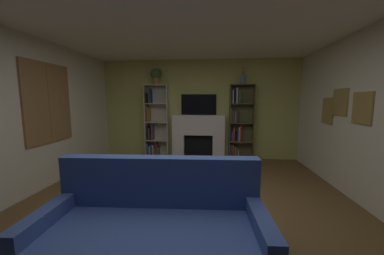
{
  "coord_description": "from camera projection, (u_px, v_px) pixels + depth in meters",
  "views": [
    {
      "loc": [
        0.38,
        -2.64,
        1.54
      ],
      "look_at": [
        0.0,
        1.2,
        1.04
      ],
      "focal_mm": 20.13,
      "sensor_mm": 36.0,
      "label": 1
    }
  ],
  "objects": [
    {
      "name": "ground_plane",
      "position": [
        183.0,
        217.0,
        2.84
      ],
      "size": [
        7.21,
        7.21,
        0.0
      ],
      "primitive_type": "plane",
      "color": "brown"
    },
    {
      "name": "wall_back_accent",
      "position": [
        199.0,
        110.0,
        5.67
      ],
      "size": [
        5.19,
        0.06,
        2.57
      ],
      "primitive_type": "cube",
      "color": "#BBBD65",
      "rests_on": "ground_plane"
    },
    {
      "name": "wall_left_with_window",
      "position": [
        1.0,
        117.0,
        2.99
      ],
      "size": [
        0.11,
        6.13,
        2.57
      ],
      "color": "beige",
      "rests_on": "ground_plane"
    },
    {
      "name": "ceiling",
      "position": [
        182.0,
        9.0,
        2.51
      ],
      "size": [
        5.19,
        6.13,
        0.06
      ],
      "primitive_type": "cube",
      "color": "white",
      "rests_on": "wall_back_accent"
    },
    {
      "name": "fireplace",
      "position": [
        198.0,
        136.0,
        5.61
      ],
      "size": [
        1.45,
        0.53,
        1.15
      ],
      "color": "white",
      "rests_on": "ground_plane"
    },
    {
      "name": "tv",
      "position": [
        199.0,
        105.0,
        5.6
      ],
      "size": [
        0.9,
        0.06,
        0.53
      ],
      "primitive_type": "cube",
      "color": "black",
      "rests_on": "fireplace"
    },
    {
      "name": "bookshelf_left",
      "position": [
        155.0,
        125.0,
        5.71
      ],
      "size": [
        0.61,
        0.29,
        1.92
      ],
      "color": "beige",
      "rests_on": "ground_plane"
    },
    {
      "name": "bookshelf_right",
      "position": [
        238.0,
        124.0,
        5.5
      ],
      "size": [
        0.61,
        0.26,
        1.92
      ],
      "color": "brown",
      "rests_on": "ground_plane"
    },
    {
      "name": "potted_plant",
      "position": [
        156.0,
        75.0,
        5.49
      ],
      "size": [
        0.27,
        0.27,
        0.41
      ],
      "color": "#AC7847",
      "rests_on": "bookshelf_left"
    },
    {
      "name": "vase_with_flowers",
      "position": [
        243.0,
        78.0,
        5.29
      ],
      "size": [
        0.12,
        0.12,
        0.41
      ],
      "color": "#566B9D",
      "rests_on": "bookshelf_right"
    },
    {
      "name": "couch",
      "position": [
        154.0,
        234.0,
        2.0
      ],
      "size": [
        2.08,
        0.99,
        0.95
      ],
      "color": "#3A559B",
      "rests_on": "ground_plane"
    }
  ]
}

